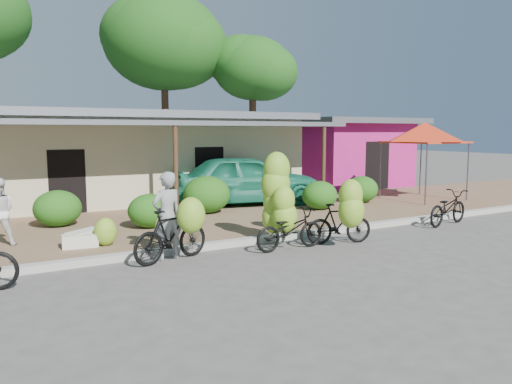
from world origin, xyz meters
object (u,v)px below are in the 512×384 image
Objects in this scene: tree_center_right at (159,40)px; sack_near at (85,237)px; bike_left at (174,232)px; bike_far_right at (448,208)px; red_canopy at (425,132)px; bike_right at (344,216)px; bike_center at (282,208)px; teal_van at (246,179)px; sack_far at (80,241)px; vendor at (167,216)px; tree_near_right at (248,67)px.

tree_center_right is 16.22m from sack_near.
bike_far_right is at bearing -106.61° from bike_left.
red_canopy is 8.60m from bike_right.
bike_center is 2.57× the size of sack_near.
teal_van reaches higher than bike_right.
red_canopy is at bearing 6.23° from sack_near.
sack_far is (-4.12, 1.81, -0.64)m from bike_center.
bike_center is at bearing -105.86° from bike_left.
vendor reaches higher than bike_left.
sack_near is at bearing 65.61° from bike_far_right.
vendor is (-0.06, 0.26, 0.29)m from bike_left.
bike_right reaches higher than bike_far_right.
tree_center_right is 5.05× the size of bike_left.
red_canopy is 13.03m from sack_far.
bike_center is 2.92× the size of sack_far.
bike_center is 4.55m from sack_far.
sack_near is at bearing -116.44° from tree_center_right.
bike_right is at bearing -115.06° from bike_left.
bike_right is at bearing 85.98° from bike_far_right.
red_canopy is 6.94m from teal_van.
vendor is 0.36× the size of teal_van.
tree_near_right reaches higher than bike_far_right.
tree_near_right reaches higher than red_canopy.
sack_near is (-9.50, 2.22, -0.22)m from bike_far_right.
sack_near is (-3.95, 2.13, -0.63)m from bike_center.
bike_right is 0.91× the size of vendor.
bike_far_right is at bearing -11.07° from sack_far.
tree_near_right is 16.67m from sack_far.
bike_far_right is (-1.03, -13.35, -5.44)m from tree_near_right.
red_canopy reaches higher than sack_near.
vendor reaches higher than sack_near.
bike_left is 1.02× the size of vendor.
teal_van is (6.13, 3.52, 0.72)m from sack_near.
bike_far_right is 1.07× the size of vendor.
bike_left is 2.51× the size of sack_far.
bike_right is at bearing 156.04° from vendor.
bike_center reaches higher than bike_far_right.
tree_center_right is at bearing 153.43° from tree_near_right.
sack_near is (-5.23, 2.76, -0.43)m from bike_right.
bike_center is 0.43× the size of teal_van.
sack_near reaches higher than sack_far.
tree_center_right reaches higher than bike_far_right.
tree_center_right reaches higher than bike_center.
tree_center_right is 13.98m from red_canopy.
bike_far_right is (4.27, 0.54, -0.21)m from bike_right.
vendor is at bearing -56.00° from sack_near.
bike_left is 2.39m from sack_far.
tree_near_right reaches higher than vendor.
bike_right is 4.31m from bike_far_right.
sack_near is at bearing -67.50° from vendor.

